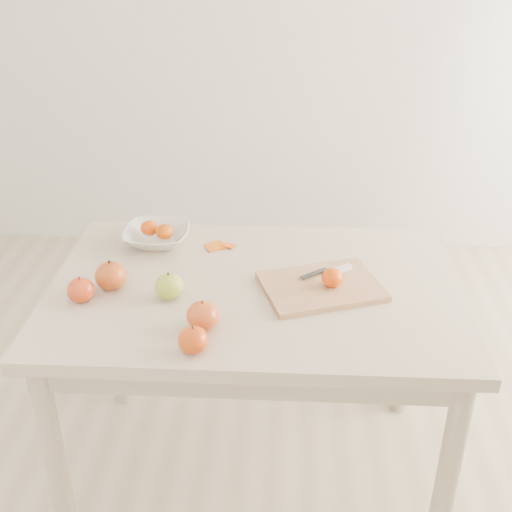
{
  "coord_description": "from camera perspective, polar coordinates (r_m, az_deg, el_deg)",
  "views": [
    {
      "loc": [
        0.09,
        -1.61,
        1.72
      ],
      "look_at": [
        0.0,
        0.05,
        0.82
      ],
      "focal_mm": 45.0,
      "sensor_mm": 36.0,
      "label": 1
    }
  ],
  "objects": [
    {
      "name": "orange_peel_a",
      "position": [
        2.09,
        -3.64,
        0.77
      ],
      "size": [
        0.07,
        0.07,
        0.01
      ],
      "primitive_type": "cube",
      "rotation": [
        0.21,
        0.0,
        0.55
      ],
      "color": "#DB600F",
      "rests_on": "table"
    },
    {
      "name": "bowl_tangerine_near",
      "position": [
        2.13,
        -9.46,
        2.47
      ],
      "size": [
        0.06,
        0.06,
        0.05
      ],
      "primitive_type": "ellipsoid",
      "color": "#D54707",
      "rests_on": "fruit_bowl"
    },
    {
      "name": "board_tangerine",
      "position": [
        1.84,
        6.82,
        -1.93
      ],
      "size": [
        0.06,
        0.06,
        0.05
      ],
      "primitive_type": "ellipsoid",
      "color": "#DB4D07",
      "rests_on": "cutting_board"
    },
    {
      "name": "fruit_bowl",
      "position": [
        2.13,
        -8.81,
        1.78
      ],
      "size": [
        0.22,
        0.22,
        0.05
      ],
      "primitive_type": "imported",
      "color": "silver",
      "rests_on": "table"
    },
    {
      "name": "apple_red_c",
      "position": [
        1.6,
        -5.62,
        -7.44
      ],
      "size": [
        0.08,
        0.08,
        0.07
      ],
      "primitive_type": "ellipsoid",
      "color": "#9F150B",
      "rests_on": "table"
    },
    {
      "name": "paring_knife",
      "position": [
        1.92,
        7.16,
        -1.25
      ],
      "size": [
        0.16,
        0.09,
        0.01
      ],
      "color": "white",
      "rests_on": "cutting_board"
    },
    {
      "name": "cutting_board",
      "position": [
        1.86,
        5.82,
        -2.72
      ],
      "size": [
        0.39,
        0.33,
        0.02
      ],
      "primitive_type": "cube",
      "rotation": [
        0.0,
        0.0,
        0.33
      ],
      "color": "tan",
      "rests_on": "table"
    },
    {
      "name": "apple_green",
      "position": [
        1.82,
        -7.73,
        -2.7
      ],
      "size": [
        0.08,
        0.08,
        0.07
      ],
      "primitive_type": "ellipsoid",
      "color": "olive",
      "rests_on": "table"
    },
    {
      "name": "apple_red_d",
      "position": [
        1.85,
        -15.32,
        -2.93
      ],
      "size": [
        0.08,
        0.08,
        0.07
      ],
      "primitive_type": "ellipsoid",
      "color": "maroon",
      "rests_on": "table"
    },
    {
      "name": "apple_red_e",
      "position": [
        1.68,
        -4.74,
        -5.33
      ],
      "size": [
        0.09,
        0.09,
        0.08
      ],
      "primitive_type": "ellipsoid",
      "color": "maroon",
      "rests_on": "table"
    },
    {
      "name": "apple_red_b",
      "position": [
        1.89,
        -12.79,
        -1.71
      ],
      "size": [
        0.09,
        0.09,
        0.08
      ],
      "primitive_type": "ellipsoid",
      "color": "maroon",
      "rests_on": "table"
    },
    {
      "name": "table",
      "position": [
        1.93,
        -0.08,
        -5.12
      ],
      "size": [
        1.2,
        0.8,
        0.75
      ],
      "color": "beige",
      "rests_on": "ground"
    },
    {
      "name": "bowl_tangerine_far",
      "position": [
        2.1,
        -8.13,
        2.14
      ],
      "size": [
        0.06,
        0.06,
        0.05
      ],
      "primitive_type": "ellipsoid",
      "color": "#D05A07",
      "rests_on": "fruit_bowl"
    },
    {
      "name": "orange_peel_b",
      "position": [
        2.09,
        -2.46,
        0.9
      ],
      "size": [
        0.06,
        0.05,
        0.01
      ],
      "primitive_type": "cube",
      "rotation": [
        -0.14,
        0.0,
        -0.44
      ],
      "color": "#EE5710",
      "rests_on": "table"
    },
    {
      "name": "ground",
      "position": [
        2.35,
        -0.07,
        -18.44
      ],
      "size": [
        3.5,
        3.5,
        0.0
      ],
      "primitive_type": "plane",
      "color": "#C6B293",
      "rests_on": "ground"
    }
  ]
}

